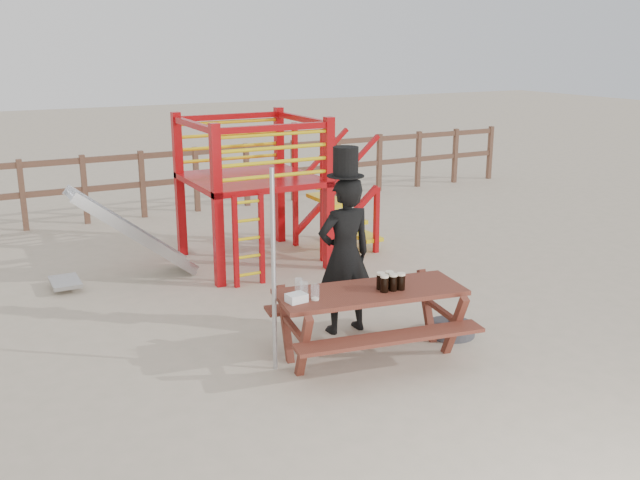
# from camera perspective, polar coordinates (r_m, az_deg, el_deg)

# --- Properties ---
(ground) EXTENTS (60.00, 60.00, 0.00)m
(ground) POSITION_cam_1_polar(r_m,az_deg,el_deg) (7.26, 4.38, -9.41)
(ground) COLOR #BFAC95
(ground) RESTS_ON ground
(back_fence) EXTENTS (15.09, 0.09, 1.20)m
(back_fence) POSITION_cam_1_polar(r_m,az_deg,el_deg) (13.24, -11.95, 5.15)
(back_fence) COLOR brown
(back_fence) RESTS_ON ground
(playground_fort) EXTENTS (4.71, 1.84, 2.10)m
(playground_fort) POSITION_cam_1_polar(r_m,az_deg,el_deg) (10.03, -5.85, 4.08)
(playground_fort) COLOR #AA0B0F
(playground_fort) RESTS_ON ground
(picnic_table) EXTENTS (2.02, 1.55, 0.71)m
(picnic_table) POSITION_cam_1_polar(r_m,az_deg,el_deg) (7.11, 4.02, -6.00)
(picnic_table) COLOR brown
(picnic_table) RESTS_ON ground
(man_with_hat) EXTENTS (0.63, 0.42, 2.03)m
(man_with_hat) POSITION_cam_1_polar(r_m,az_deg,el_deg) (7.59, 1.99, -0.91)
(man_with_hat) COLOR black
(man_with_hat) RESTS_ON ground
(metal_pole) EXTENTS (0.04, 0.04, 1.97)m
(metal_pole) POSITION_cam_1_polar(r_m,az_deg,el_deg) (6.67, -3.73, -2.58)
(metal_pole) COLOR #B2B2B7
(metal_pole) RESTS_ON ground
(parasol_base) EXTENTS (0.52, 0.52, 0.22)m
(parasol_base) POSITION_cam_1_polar(r_m,az_deg,el_deg) (7.89, 10.42, -7.03)
(parasol_base) COLOR #35353A
(parasol_base) RESTS_ON ground
(paper_bag) EXTENTS (0.19, 0.16, 0.08)m
(paper_bag) POSITION_cam_1_polar(r_m,az_deg,el_deg) (6.67, -1.89, -4.65)
(paper_bag) COLOR white
(paper_bag) RESTS_ON picnic_table
(stout_pints) EXTENTS (0.26, 0.19, 0.17)m
(stout_pints) POSITION_cam_1_polar(r_m,az_deg,el_deg) (7.00, 5.60, -3.32)
(stout_pints) COLOR black
(stout_pints) RESTS_ON picnic_table
(empty_glasses) EXTENTS (0.14, 0.31, 0.15)m
(empty_glasses) POSITION_cam_1_polar(r_m,az_deg,el_deg) (6.79, -1.14, -4.01)
(empty_glasses) COLOR silver
(empty_glasses) RESTS_ON picnic_table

